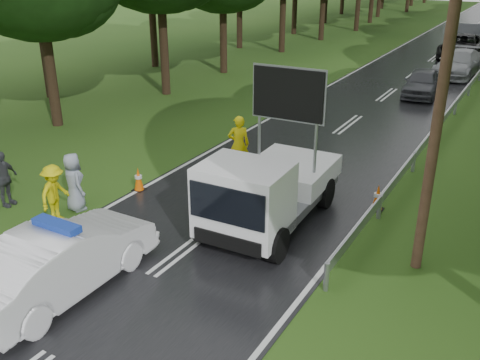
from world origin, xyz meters
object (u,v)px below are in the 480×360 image
Objects in this scene: barrier at (226,195)px; queue_car_third at (462,46)px; officer at (239,145)px; queue_car_second at (459,63)px; work_truck at (266,190)px; police_sedan at (62,260)px; queue_car_fourth at (469,35)px; civilian at (254,187)px; queue_car_first at (422,83)px.

queue_car_third reaches higher than barrier.
officer is 0.38× the size of queue_car_second.
work_truck reaches higher than queue_car_third.
police_sedan reaches higher than queue_car_fourth.
police_sedan is 5.62m from civilian.
work_truck is 1.00× the size of queue_car_second.
queue_car_third is at bearing -131.37° from officer.
civilian is 34.54m from queue_car_fourth.
work_truck reaches higher than police_sedan.
queue_car_fourth reaches higher than queue_car_third.
officer reaches higher than queue_car_first.
civilian is at bearing 92.75° from officer.
officer reaches higher than barrier.
queue_car_third is at bearing 102.12° from queue_car_second.
officer reaches higher than queue_car_second.
work_truck reaches higher than barrier.
work_truck is at bearing -88.59° from queue_car_second.
officer is (-2.58, 3.04, -0.12)m from work_truck.
officer is at bearing 128.47° from work_truck.
police_sedan is 2.38× the size of officer.
officer is at bearing -98.29° from queue_car_fourth.
police_sedan reaches higher than queue_car_first.
officer is 32.08m from queue_car_fourth.
queue_car_third is at bearing 90.76° from barrier.
officer is (-1.44, 3.19, 0.25)m from barrier.
police_sedan is 39.92m from queue_car_fourth.
civilian is at bearing -109.49° from police_sedan.
queue_car_second is at bearing 85.09° from work_truck.
barrier is at bearing -95.54° from queue_car_fourth.
officer is 0.40× the size of queue_car_fourth.
queue_car_fourth is at bearing 86.20° from queue_car_first.
officer reaches higher than queue_car_fourth.
work_truck is 1.21m from barrier.
barrier is at bearing -100.21° from queue_car_first.
barrier is at bearing -94.65° from queue_car_third.
police_sedan is at bearing 56.11° from officer.
civilian reaches higher than police_sedan.
civilian reaches higher than barrier.
queue_car_second is (1.81, 22.29, -0.13)m from civilian.
civilian is (1.98, -2.56, -0.11)m from officer.
barrier is 0.47× the size of queue_car_fourth.
queue_car_second is at bearing 78.15° from civilian.
police_sedan reaches higher than queue_car_third.
civilian is (1.84, 5.31, 0.10)m from police_sedan.
queue_car_third is (2.95, 25.98, -0.18)m from officer.
civilian is (0.54, 0.62, 0.15)m from barrier.
officer is 26.14m from queue_car_third.
work_truck is 2.63× the size of officer.
officer is at bearing 118.05° from barrier.
barrier is 3.51m from officer.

